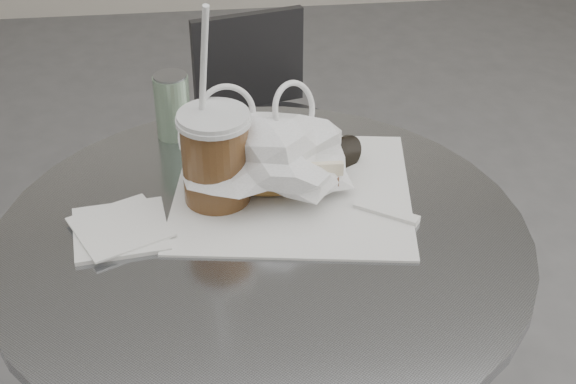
{
  "coord_description": "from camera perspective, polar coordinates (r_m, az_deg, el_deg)",
  "views": [
    {
      "loc": [
        -0.07,
        -0.71,
        1.42
      ],
      "look_at": [
        0.04,
        0.22,
        0.79
      ],
      "focal_mm": 50.0,
      "sensor_mm": 36.0,
      "label": 1
    }
  ],
  "objects": [
    {
      "name": "cafe_table",
      "position": [
        1.31,
        -1.66,
        -12.48
      ],
      "size": [
        0.76,
        0.76,
        0.74
      ],
      "color": "slate",
      "rests_on": "ground"
    },
    {
      "name": "sunglasses",
      "position": [
        1.25,
        3.02,
        2.2
      ],
      "size": [
        0.11,
        0.09,
        0.05
      ],
      "rotation": [
        0.0,
        0.0,
        0.56
      ],
      "color": "black",
      "rests_on": "cafe_table"
    },
    {
      "name": "iced_coffee",
      "position": [
        1.16,
        -5.18,
        2.54
      ],
      "size": [
        0.11,
        0.11,
        0.31
      ],
      "color": "brown",
      "rests_on": "cafe_table"
    },
    {
      "name": "banh_mi",
      "position": [
        1.19,
        -1.22,
        1.53
      ],
      "size": [
        0.24,
        0.1,
        0.08
      ],
      "rotation": [
        0.0,
        0.0,
        -0.03
      ],
      "color": "#B27D43",
      "rests_on": "sandwich_paper"
    },
    {
      "name": "chair_far",
      "position": [
        2.06,
        -1.46,
        1.37
      ],
      "size": [
        0.37,
        0.4,
        0.69
      ],
      "rotation": [
        0.0,
        0.0,
        3.38
      ],
      "color": "#2C2C2E",
      "rests_on": "ground"
    },
    {
      "name": "sandwich_paper",
      "position": [
        1.21,
        0.32,
        0.1
      ],
      "size": [
        0.4,
        0.38,
        0.0
      ],
      "primitive_type": "cube",
      "rotation": [
        0.0,
        0.0,
        -0.16
      ],
      "color": "white",
      "rests_on": "cafe_table"
    },
    {
      "name": "plastic_bag",
      "position": [
        1.19,
        -1.82,
        2.56
      ],
      "size": [
        0.29,
        0.26,
        0.12
      ],
      "primitive_type": null,
      "rotation": [
        0.0,
        0.0,
        0.38
      ],
      "color": "white",
      "rests_on": "cafe_table"
    },
    {
      "name": "drink_can",
      "position": [
        1.35,
        -8.22,
        6.09
      ],
      "size": [
        0.06,
        0.06,
        0.11
      ],
      "color": "#518A56",
      "rests_on": "cafe_table"
    },
    {
      "name": "napkin_stack",
      "position": [
        1.15,
        -11.83,
        -2.58
      ],
      "size": [
        0.16,
        0.16,
        0.01
      ],
      "color": "white",
      "rests_on": "cafe_table"
    }
  ]
}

